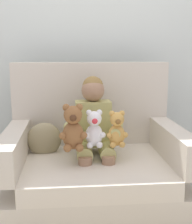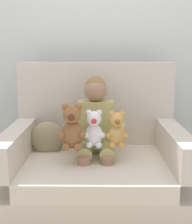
{
  "view_description": "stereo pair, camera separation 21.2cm",
  "coord_description": "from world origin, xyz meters",
  "px_view_note": "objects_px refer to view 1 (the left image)",
  "views": [
    {
      "loc": [
        -0.19,
        -2.12,
        1.18
      ],
      "look_at": [
        0.0,
        -0.05,
        0.78
      ],
      "focal_mm": 49.82,
      "sensor_mm": 36.0,
      "label": 1
    },
    {
      "loc": [
        0.02,
        -2.13,
        1.18
      ],
      "look_at": [
        0.0,
        -0.05,
        0.78
      ],
      "focal_mm": 49.82,
      "sensor_mm": 36.0,
      "label": 2
    }
  ],
  "objects_px": {
    "plush_white": "(94,130)",
    "throw_pillow": "(44,139)",
    "seated_child": "(94,127)",
    "plush_honey": "(117,130)",
    "plush_brown": "(73,129)",
    "armchair": "(94,168)"
  },
  "relations": [
    {
      "from": "plush_white",
      "to": "throw_pillow",
      "type": "bearing_deg",
      "value": 158.98
    },
    {
      "from": "seated_child",
      "to": "plush_honey",
      "type": "height_order",
      "value": "seated_child"
    },
    {
      "from": "seated_child",
      "to": "plush_brown",
      "type": "bearing_deg",
      "value": -122.47
    },
    {
      "from": "seated_child",
      "to": "plush_white",
      "type": "xyz_separation_m",
      "value": [
        -0.01,
        -0.14,
        0.02
      ]
    },
    {
      "from": "armchair",
      "to": "plush_brown",
      "type": "height_order",
      "value": "armchair"
    },
    {
      "from": "armchair",
      "to": "plush_brown",
      "type": "distance_m",
      "value": 0.42
    },
    {
      "from": "armchair",
      "to": "throw_pillow",
      "type": "bearing_deg",
      "value": 162.2
    },
    {
      "from": "seated_child",
      "to": "plush_white",
      "type": "relative_size",
      "value": 3.17
    },
    {
      "from": "seated_child",
      "to": "armchair",
      "type": "bearing_deg",
      "value": -95.49
    },
    {
      "from": "seated_child",
      "to": "throw_pillow",
      "type": "relative_size",
      "value": 3.17
    },
    {
      "from": "seated_child",
      "to": "plush_brown",
      "type": "height_order",
      "value": "seated_child"
    },
    {
      "from": "armchair",
      "to": "seated_child",
      "type": "bearing_deg",
      "value": 78.2
    },
    {
      "from": "plush_honey",
      "to": "throw_pillow",
      "type": "distance_m",
      "value": 0.59
    },
    {
      "from": "armchair",
      "to": "seated_child",
      "type": "distance_m",
      "value": 0.31
    },
    {
      "from": "armchair",
      "to": "plush_brown",
      "type": "xyz_separation_m",
      "value": [
        -0.15,
        -0.18,
        0.35
      ]
    },
    {
      "from": "armchair",
      "to": "seated_child",
      "type": "height_order",
      "value": "armchair"
    },
    {
      "from": "armchair",
      "to": "plush_white",
      "type": "height_order",
      "value": "armchair"
    },
    {
      "from": "plush_white",
      "to": "seated_child",
      "type": "bearing_deg",
      "value": 97.39
    },
    {
      "from": "plush_honey",
      "to": "seated_child",
      "type": "bearing_deg",
      "value": 139.23
    },
    {
      "from": "armchair",
      "to": "plush_honey",
      "type": "bearing_deg",
      "value": -40.65
    },
    {
      "from": "plush_honey",
      "to": "throw_pillow",
      "type": "bearing_deg",
      "value": 159.49
    },
    {
      "from": "plush_brown",
      "to": "seated_child",
      "type": "bearing_deg",
      "value": 38.55
    }
  ]
}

